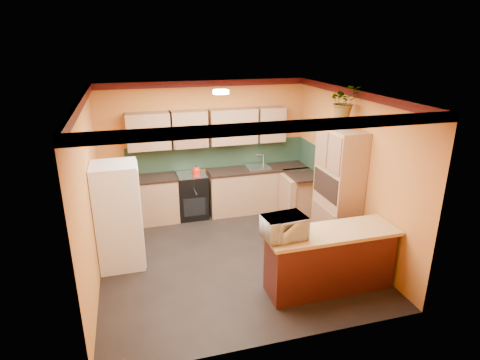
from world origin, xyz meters
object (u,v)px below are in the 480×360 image
object	(u,v)px
base_cabinets_back	(222,193)
microwave	(284,227)
stove	(192,195)
pantry	(338,190)
fridge	(118,216)
breakfast_bar	(329,261)

from	to	relation	value
base_cabinets_back	microwave	distance (m)	3.11
stove	pantry	bearing A→B (deg)	-40.58
fridge	stove	bearing A→B (deg)	47.56
pantry	microwave	world-z (taller)	pantry
base_cabinets_back	stove	size ratio (longest dim) A/B	4.01
stove	base_cabinets_back	bearing A→B (deg)	0.00
fridge	microwave	xyz separation A→B (m)	(2.16, -1.51, 0.24)
pantry	base_cabinets_back	bearing A→B (deg)	129.92
stove	fridge	distance (m)	2.10
stove	microwave	bearing A→B (deg)	-75.84
stove	microwave	distance (m)	3.20
stove	microwave	xyz separation A→B (m)	(0.77, -3.04, 0.63)
base_cabinets_back	breakfast_bar	distance (m)	3.16
base_cabinets_back	microwave	bearing A→B (deg)	-87.34
base_cabinets_back	fridge	size ratio (longest dim) A/B	2.15
breakfast_bar	microwave	size ratio (longest dim) A/B	3.17
base_cabinets_back	microwave	xyz separation A→B (m)	(0.14, -3.04, 0.65)
stove	pantry	xyz separation A→B (m)	(2.21, -1.89, 0.59)
fridge	pantry	xyz separation A→B (m)	(3.60, -0.36, 0.20)
breakfast_bar	microwave	bearing A→B (deg)	180.00
base_cabinets_back	breakfast_bar	bearing A→B (deg)	-74.18
fridge	breakfast_bar	bearing A→B (deg)	-27.71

